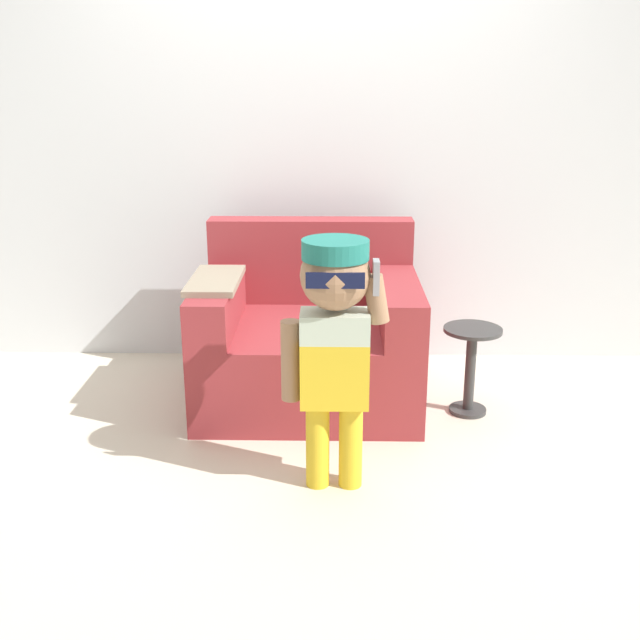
{
  "coord_description": "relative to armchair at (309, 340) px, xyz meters",
  "views": [
    {
      "loc": [
        0.1,
        -3.47,
        1.61
      ],
      "look_at": [
        0.04,
        -0.3,
        0.58
      ],
      "focal_mm": 42.0,
      "sensor_mm": 36.0,
      "label": 1
    }
  ],
  "objects": [
    {
      "name": "ground_plane",
      "position": [
        0.02,
        -0.17,
        -0.31
      ],
      "size": [
        10.0,
        10.0,
        0.0
      ],
      "primitive_type": "plane",
      "color": "beige"
    },
    {
      "name": "armchair",
      "position": [
        0.0,
        0.0,
        0.0
      ],
      "size": [
        1.12,
        0.95,
        0.88
      ],
      "color": "maroon",
      "rests_on": "ground_plane"
    },
    {
      "name": "person_child",
      "position": [
        0.13,
        -0.91,
        0.37
      ],
      "size": [
        0.42,
        0.32,
        1.03
      ],
      "color": "gold",
      "rests_on": "ground_plane"
    },
    {
      "name": "side_table",
      "position": [
        0.81,
        -0.19,
        -0.04
      ],
      "size": [
        0.29,
        0.29,
        0.45
      ],
      "color": "#333333",
      "rests_on": "ground_plane"
    },
    {
      "name": "wall_back",
      "position": [
        0.02,
        0.65,
        0.99
      ],
      "size": [
        10.0,
        0.05,
        2.6
      ],
      "color": "silver",
      "rests_on": "ground_plane"
    }
  ]
}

